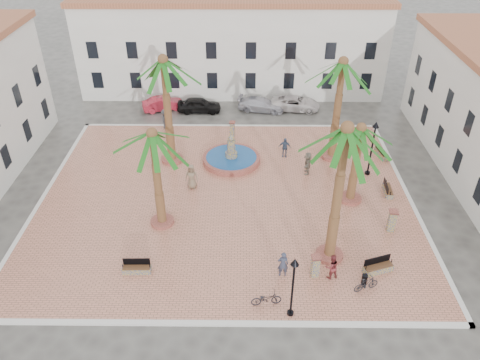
% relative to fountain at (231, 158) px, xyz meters
% --- Properties ---
extents(ground, '(120.00, 120.00, 0.00)m').
position_rel_fountain_xyz_m(ground, '(-0.27, -4.79, -0.47)').
color(ground, '#56544F').
rests_on(ground, ground).
extents(plaza, '(26.00, 22.00, 0.15)m').
position_rel_fountain_xyz_m(plaza, '(-0.27, -4.79, -0.39)').
color(plaza, tan).
rests_on(plaza, ground).
extents(kerb_n, '(26.30, 0.30, 0.16)m').
position_rel_fountain_xyz_m(kerb_n, '(-0.27, 6.21, -0.39)').
color(kerb_n, silver).
rests_on(kerb_n, ground).
extents(kerb_s, '(26.30, 0.30, 0.16)m').
position_rel_fountain_xyz_m(kerb_s, '(-0.27, -15.79, -0.39)').
color(kerb_s, silver).
rests_on(kerb_s, ground).
extents(kerb_e, '(0.30, 22.30, 0.16)m').
position_rel_fountain_xyz_m(kerb_e, '(12.73, -4.79, -0.39)').
color(kerb_e, silver).
rests_on(kerb_e, ground).
extents(kerb_w, '(0.30, 22.30, 0.16)m').
position_rel_fountain_xyz_m(kerb_w, '(-13.27, -4.79, -0.39)').
color(kerb_w, silver).
rests_on(kerb_w, ground).
extents(building_north, '(30.40, 7.40, 9.50)m').
position_rel_fountain_xyz_m(building_north, '(-0.27, 15.21, 4.30)').
color(building_north, white).
rests_on(building_north, ground).
extents(fountain, '(4.55, 4.55, 2.35)m').
position_rel_fountain_xyz_m(fountain, '(0.00, 0.00, 0.00)').
color(fountain, '#A75347').
rests_on(fountain, plaza).
extents(palm_nw, '(5.55, 5.55, 8.66)m').
position_rel_fountain_xyz_m(palm_nw, '(-4.72, 0.13, 7.03)').
color(palm_nw, '#A75347').
rests_on(palm_nw, plaza).
extents(palm_sw, '(4.97, 4.97, 7.01)m').
position_rel_fountain_xyz_m(palm_sw, '(-4.35, -7.72, 5.55)').
color(palm_sw, '#A75347').
rests_on(palm_sw, plaza).
extents(palm_s, '(5.33, 5.33, 9.04)m').
position_rel_fountain_xyz_m(palm_s, '(6.15, -10.80, 7.43)').
color(palm_s, '#A75347').
rests_on(palm_s, plaza).
extents(palm_e, '(5.08, 5.08, 6.02)m').
position_rel_fountain_xyz_m(palm_e, '(8.48, -5.02, 4.57)').
color(palm_e, '#A75347').
rests_on(palm_e, plaza).
extents(palm_ne, '(5.57, 5.57, 8.32)m').
position_rel_fountain_xyz_m(palm_ne, '(8.06, 0.80, 6.70)').
color(palm_ne, '#A75347').
rests_on(palm_ne, plaza).
extents(bench_s, '(1.66, 0.53, 0.87)m').
position_rel_fountain_xyz_m(bench_s, '(-5.15, -12.21, -0.07)').
color(bench_s, '#7B7259').
rests_on(bench_s, plaza).
extents(bench_se, '(1.86, 1.09, 0.94)m').
position_rel_fountain_xyz_m(bench_se, '(8.77, -12.03, -0.05)').
color(bench_se, '#7B7259').
rests_on(bench_se, plaza).
extents(bench_e, '(0.59, 1.64, 0.85)m').
position_rel_fountain_xyz_m(bench_e, '(11.30, -4.20, -0.08)').
color(bench_e, '#7B7259').
rests_on(bench_e, plaza).
extents(bench_ne, '(0.83, 1.82, 0.92)m').
position_rel_fountain_xyz_m(bench_ne, '(12.11, 0.98, -0.06)').
color(bench_ne, '#7B7259').
rests_on(bench_ne, plaza).
extents(lamppost_s, '(0.43, 0.43, 3.94)m').
position_rel_fountain_xyz_m(lamppost_s, '(3.47, -15.19, 2.35)').
color(lamppost_s, black).
rests_on(lamppost_s, plaza).
extents(lamppost_e, '(0.48, 0.48, 4.42)m').
position_rel_fountain_xyz_m(lamppost_e, '(10.43, -1.68, 2.67)').
color(lamppost_e, black).
rests_on(lamppost_e, plaza).
extents(bollard_se, '(0.59, 0.59, 1.47)m').
position_rel_fountain_xyz_m(bollard_se, '(5.06, -12.40, 0.44)').
color(bollard_se, '#7B7259').
rests_on(bollard_se, plaza).
extents(bollard_n, '(0.56, 0.56, 1.37)m').
position_rel_fountain_xyz_m(bollard_n, '(-0.02, 4.23, 0.39)').
color(bollard_n, '#7B7259').
rests_on(bollard_n, plaza).
extents(bollard_e, '(0.62, 0.62, 1.55)m').
position_rel_fountain_xyz_m(bollard_e, '(10.44, -8.33, 0.49)').
color(bollard_e, '#7B7259').
rests_on(bollard_e, plaza).
extents(litter_bin, '(0.32, 0.32, 0.62)m').
position_rel_fountain_xyz_m(litter_bin, '(7.78, -12.98, -0.01)').
color(litter_bin, black).
rests_on(litter_bin, plaza).
extents(cyclist_a, '(0.64, 0.42, 1.72)m').
position_rel_fountain_xyz_m(cyclist_a, '(3.23, -12.39, 0.54)').
color(cyclist_a, '#32384C').
rests_on(cyclist_a, plaza).
extents(bicycle_a, '(1.71, 0.79, 0.87)m').
position_rel_fountain_xyz_m(bicycle_a, '(2.22, -14.55, 0.11)').
color(bicycle_a, black).
rests_on(bicycle_a, plaza).
extents(cyclist_b, '(0.92, 0.80, 1.63)m').
position_rel_fountain_xyz_m(cyclist_b, '(5.96, -12.52, 0.50)').
color(cyclist_b, maroon).
rests_on(cyclist_b, plaza).
extents(bicycle_b, '(1.55, 0.90, 0.90)m').
position_rel_fountain_xyz_m(bicycle_b, '(7.76, -13.47, 0.13)').
color(bicycle_b, black).
rests_on(bicycle_b, plaza).
extents(pedestrian_fountain_a, '(0.98, 0.68, 1.92)m').
position_rel_fountain_xyz_m(pedestrian_fountain_a, '(-2.77, -3.64, 0.64)').
color(pedestrian_fountain_a, '#77614B').
rests_on(pedestrian_fountain_a, plaza).
extents(pedestrian_fountain_b, '(1.01, 0.51, 1.65)m').
position_rel_fountain_xyz_m(pedestrian_fountain_b, '(4.25, 0.86, 0.50)').
color(pedestrian_fountain_b, '#374861').
rests_on(pedestrian_fountain_b, plaza).
extents(pedestrian_north, '(0.81, 1.24, 1.81)m').
position_rel_fountain_xyz_m(pedestrian_north, '(-6.01, 5.61, 0.59)').
color(pedestrian_north, '#424246').
rests_on(pedestrian_north, plaza).
extents(pedestrian_east, '(0.70, 1.70, 1.79)m').
position_rel_fountain_xyz_m(pedestrian_east, '(5.81, -1.61, 0.57)').
color(pedestrian_east, '#736A5A').
rests_on(pedestrian_east, plaza).
extents(car_black, '(4.12, 1.67, 1.40)m').
position_rel_fountain_xyz_m(car_black, '(-3.31, 9.33, 0.23)').
color(car_black, black).
rests_on(car_black, ground).
extents(car_red, '(4.14, 2.55, 1.29)m').
position_rel_fountain_xyz_m(car_red, '(-6.82, 9.70, 0.17)').
color(car_red, '#B62335').
rests_on(car_red, ground).
extents(car_silver, '(4.72, 2.65, 1.29)m').
position_rel_fountain_xyz_m(car_silver, '(2.62, 9.65, 0.18)').
color(car_silver, silver).
rests_on(car_silver, ground).
extents(car_white, '(4.92, 2.70, 1.31)m').
position_rel_fountain_xyz_m(car_white, '(5.93, 9.91, 0.18)').
color(car_white, silver).
rests_on(car_white, ground).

